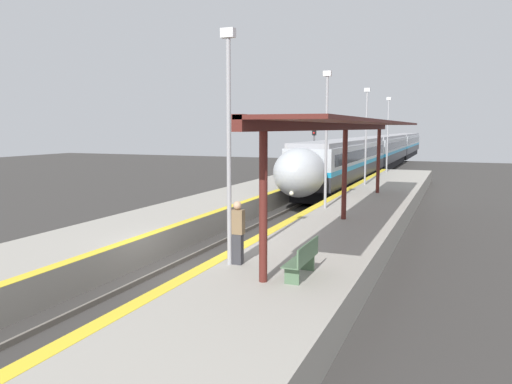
{
  "coord_description": "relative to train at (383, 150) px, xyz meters",
  "views": [
    {
      "loc": [
        8.01,
        -13.67,
        4.64
      ],
      "look_at": [
        0.58,
        4.54,
        2.12
      ],
      "focal_mm": 35.0,
      "sensor_mm": 36.0,
      "label": 1
    }
  ],
  "objects": [
    {
      "name": "lamppost_far",
      "position": [
        2.39,
        -25.16,
        2.31
      ],
      "size": [
        0.36,
        0.2,
        6.2
      ],
      "color": "#9E9EA3",
      "rests_on": "platform_right"
    },
    {
      "name": "rail_left",
      "position": [
        -0.72,
        -44.02,
        -2.09
      ],
      "size": [
        0.08,
        90.0,
        0.15
      ],
      "primitive_type": "cube",
      "color": "slate",
      "rests_on": "ground_plane"
    },
    {
      "name": "railway_signal",
      "position": [
        -2.11,
        -21.35,
        0.75
      ],
      "size": [
        0.28,
        0.28,
        4.8
      ],
      "color": "#59595E",
      "rests_on": "ground_plane"
    },
    {
      "name": "lamppost_mid",
      "position": [
        2.39,
        -35.48,
        2.31
      ],
      "size": [
        0.36,
        0.2,
        6.2
      ],
      "color": "#9E9EA3",
      "rests_on": "platform_right"
    },
    {
      "name": "platform_right",
      "position": [
        3.77,
        -44.02,
        -1.67
      ],
      "size": [
        4.2,
        64.0,
        0.99
      ],
      "color": "#9E998E",
      "rests_on": "ground_plane"
    },
    {
      "name": "rail_right",
      "position": [
        0.72,
        -44.02,
        -2.09
      ],
      "size": [
        0.08,
        90.0,
        0.15
      ],
      "primitive_type": "cube",
      "color": "slate",
      "rests_on": "ground_plane"
    },
    {
      "name": "lamppost_near",
      "position": [
        2.39,
        -45.8,
        2.31
      ],
      "size": [
        0.36,
        0.2,
        6.2
      ],
      "color": "#9E9EA3",
      "rests_on": "platform_right"
    },
    {
      "name": "ground_plane",
      "position": [
        0.0,
        -44.02,
        -2.16
      ],
      "size": [
        120.0,
        120.0,
        0.0
      ],
      "primitive_type": "plane",
      "color": "#383533"
    },
    {
      "name": "lamppost_farthest",
      "position": [
        2.39,
        -14.84,
        2.31
      ],
      "size": [
        0.36,
        0.2,
        6.2
      ],
      "color": "#9E9EA3",
      "rests_on": "platform_right"
    },
    {
      "name": "train",
      "position": [
        0.0,
        0.0,
        0.0
      ],
      "size": [
        2.92,
        67.09,
        3.77
      ],
      "color": "black",
      "rests_on": "ground_plane"
    },
    {
      "name": "platform_left",
      "position": [
        -3.56,
        -44.02,
        -1.67
      ],
      "size": [
        3.79,
        64.0,
        0.99
      ],
      "color": "#9E998E",
      "rests_on": "ground_plane"
    },
    {
      "name": "platform_bench",
      "position": [
        4.58,
        -46.18,
        -0.71
      ],
      "size": [
        0.44,
        1.72,
        0.89
      ],
      "color": "#4C6B4C",
      "rests_on": "platform_right"
    },
    {
      "name": "station_canopy",
      "position": [
        4.37,
        -37.92,
        2.53
      ],
      "size": [
        2.02,
        20.9,
        3.95
      ],
      "color": "#511E19",
      "rests_on": "platform_right"
    },
    {
      "name": "person_waiting",
      "position": [
        2.58,
        -45.69,
        -0.29
      ],
      "size": [
        0.36,
        0.23,
        1.72
      ],
      "color": "#333338",
      "rests_on": "platform_right"
    }
  ]
}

